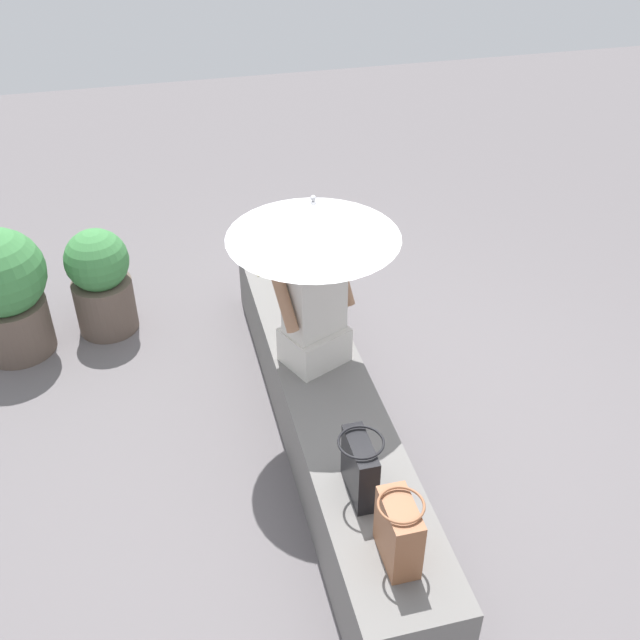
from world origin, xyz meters
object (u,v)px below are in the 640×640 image
at_px(person_seated, 314,305).
at_px(parasol, 313,219).
at_px(tote_bag_canvas, 398,532).
at_px(magazine, 274,265).
at_px(planter_far, 4,290).
at_px(handbag_black, 302,274).
at_px(planter_near, 101,281).
at_px(shoulder_bag_spare, 360,467).

height_order(person_seated, parasol, parasol).
relative_size(person_seated, tote_bag_canvas, 2.62).
bearing_deg(magazine, planter_far, 103.75).
bearing_deg(planter_far, handbag_black, -103.59).
distance_m(tote_bag_canvas, planter_far, 3.19).
relative_size(parasol, magazine, 3.89).
xyz_separation_m(person_seated, handbag_black, (0.71, -0.09, -0.24)).
height_order(parasol, planter_near, parasol).
height_order(parasol, shoulder_bag_spare, parasol).
bearing_deg(tote_bag_canvas, handbag_black, -2.02).
xyz_separation_m(parasol, handbag_black, (0.77, -0.11, -0.81)).
bearing_deg(shoulder_bag_spare, planter_near, 27.01).
relative_size(shoulder_bag_spare, planter_far, 0.36).
relative_size(shoulder_bag_spare, magazine, 1.18).
distance_m(person_seated, planter_near, 1.83).
distance_m(person_seated, shoulder_bag_spare, 1.06).
bearing_deg(magazine, person_seated, -162.28).
distance_m(person_seated, parasol, 0.57).
xyz_separation_m(person_seated, planter_near, (1.29, 1.22, -0.45)).
bearing_deg(parasol, tote_bag_canvas, -178.71).
distance_m(handbag_black, magazine, 0.42).
bearing_deg(planter_far, parasol, -124.32).
distance_m(tote_bag_canvas, shoulder_bag_spare, 0.40).
xyz_separation_m(person_seated, planter_far, (1.18, 1.83, -0.35)).
relative_size(person_seated, parasol, 0.83).
distance_m(person_seated, handbag_black, 0.76).
height_order(handbag_black, magazine, handbag_black).
distance_m(handbag_black, shoulder_bag_spare, 1.75).
bearing_deg(planter_far, person_seated, -122.78).
relative_size(tote_bag_canvas, planter_far, 0.37).
bearing_deg(magazine, shoulder_bag_spare, -163.91).
height_order(parasol, planter_far, parasol).
relative_size(tote_bag_canvas, magazine, 1.23).
bearing_deg(shoulder_bag_spare, tote_bag_canvas, -172.97).
bearing_deg(planter_near, person_seated, -136.60).
bearing_deg(handbag_black, magazine, 16.90).
bearing_deg(planter_near, tote_bag_canvas, -155.61).
bearing_deg(magazine, planter_near, 97.06).
bearing_deg(person_seated, handbag_black, -7.13).
bearing_deg(handbag_black, shoulder_bag_spare, 175.91).
relative_size(person_seated, magazine, 3.21).
distance_m(parasol, planter_near, 2.07).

